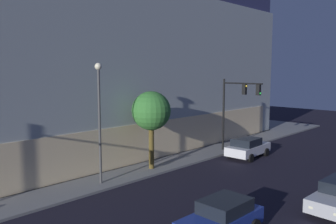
% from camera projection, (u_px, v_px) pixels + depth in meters
% --- Properties ---
extents(modern_building, '(36.08, 20.80, 16.38)m').
position_uv_depth(modern_building, '(95.00, 62.00, 35.35)').
color(modern_building, '#4C4C51').
rests_on(modern_building, ground).
extents(traffic_light_far_corner, '(0.38, 3.80, 6.41)m').
position_uv_depth(traffic_light_far_corner, '(237.00, 101.00, 30.12)').
color(traffic_light_far_corner, black).
rests_on(traffic_light_far_corner, sidewalk_corner).
extents(street_lamp_sidewalk, '(0.44, 0.44, 7.60)m').
position_uv_depth(street_lamp_sidewalk, '(99.00, 108.00, 21.63)').
color(street_lamp_sidewalk, '#474747').
rests_on(street_lamp_sidewalk, sidewalk_corner).
extents(sidewalk_tree, '(2.83, 2.83, 5.67)m').
position_uv_depth(sidewalk_tree, '(151.00, 111.00, 25.02)').
color(sidewalk_tree, brown).
rests_on(sidewalk_tree, sidewalk_corner).
extents(car_blue, '(4.23, 2.12, 1.65)m').
position_uv_depth(car_blue, '(222.00, 218.00, 15.20)').
color(car_blue, navy).
rests_on(car_blue, ground).
extents(car_white, '(4.46, 2.36, 1.68)m').
position_uv_depth(car_white, '(248.00, 147.00, 29.24)').
color(car_white, silver).
rests_on(car_white, ground).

